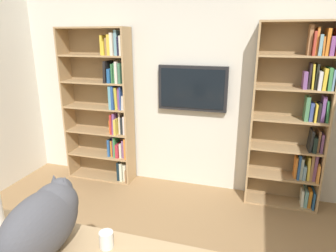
% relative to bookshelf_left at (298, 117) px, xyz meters
% --- Properties ---
extents(wall_back, '(4.52, 0.06, 2.70)m').
position_rel_bookshelf_left_xyz_m(wall_back, '(1.26, -0.17, 0.30)').
color(wall_back, silver).
rests_on(wall_back, ground).
extents(bookshelf_left, '(0.79, 0.28, 2.04)m').
position_rel_bookshelf_left_xyz_m(bookshelf_left, '(0.00, 0.00, 0.00)').
color(bookshelf_left, tan).
rests_on(bookshelf_left, ground).
extents(bookshelf_right, '(0.91, 0.28, 1.99)m').
position_rel_bookshelf_left_xyz_m(bookshelf_right, '(2.30, 0.00, -0.04)').
color(bookshelf_right, tan).
rests_on(bookshelf_right, ground).
extents(wall_mounted_tv, '(0.83, 0.07, 0.54)m').
position_rel_bookshelf_left_xyz_m(wall_mounted_tv, '(1.19, -0.09, 0.24)').
color(wall_mounted_tv, black).
extents(cat, '(0.31, 0.69, 0.38)m').
position_rel_bookshelf_left_xyz_m(cat, '(1.50, 2.23, -0.11)').
color(cat, '#4C4C51').
rests_on(cat, desk).
extents(coffee_mug, '(0.08, 0.08, 0.10)m').
position_rel_bookshelf_left_xyz_m(coffee_mug, '(1.20, 2.12, -0.25)').
color(coffee_mug, white).
rests_on(coffee_mug, desk).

